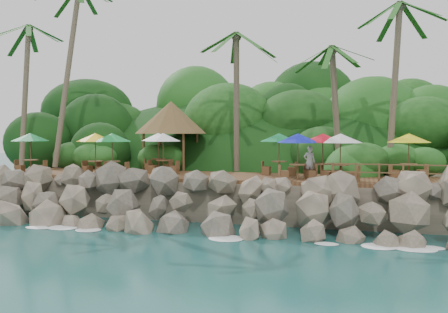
# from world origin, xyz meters

# --- Properties ---
(ground) EXTENTS (140.00, 140.00, 0.00)m
(ground) POSITION_xyz_m (0.00, 0.00, 0.00)
(ground) COLOR #19514F
(ground) RESTS_ON ground
(land_base) EXTENTS (32.00, 25.20, 2.10)m
(land_base) POSITION_xyz_m (0.00, 16.00, 1.05)
(land_base) COLOR gray
(land_base) RESTS_ON ground
(jungle_hill) EXTENTS (44.80, 28.00, 15.40)m
(jungle_hill) POSITION_xyz_m (0.00, 23.50, 0.00)
(jungle_hill) COLOR #143811
(jungle_hill) RESTS_ON ground
(seawall) EXTENTS (29.00, 4.00, 2.30)m
(seawall) POSITION_xyz_m (0.00, 2.00, 1.15)
(seawall) COLOR gray
(seawall) RESTS_ON ground
(terrace) EXTENTS (26.00, 5.00, 0.20)m
(terrace) POSITION_xyz_m (0.00, 6.00, 2.20)
(terrace) COLOR brown
(terrace) RESTS_ON land_base
(jungle_foliage) EXTENTS (44.00, 16.00, 12.00)m
(jungle_foliage) POSITION_xyz_m (0.00, 15.00, 0.00)
(jungle_foliage) COLOR #143811
(jungle_foliage) RESTS_ON ground
(foam_line) EXTENTS (25.20, 0.80, 0.06)m
(foam_line) POSITION_xyz_m (0.00, 0.30, 0.03)
(foam_line) COLOR white
(foam_line) RESTS_ON ground
(palms) EXTENTS (37.29, 6.99, 14.12)m
(palms) POSITION_xyz_m (0.82, 8.73, 12.10)
(palms) COLOR brown
(palms) RESTS_ON ground
(palapa) EXTENTS (4.89, 4.89, 4.60)m
(palapa) POSITION_xyz_m (-4.86, 10.06, 5.79)
(palapa) COLOR brown
(palapa) RESTS_ON ground
(dining_clusters) EXTENTS (24.13, 5.46, 2.44)m
(dining_clusters) POSITION_xyz_m (-0.43, 5.54, 4.33)
(dining_clusters) COLOR brown
(dining_clusters) RESTS_ON terrace
(railing) EXTENTS (8.30, 0.10, 1.00)m
(railing) POSITION_xyz_m (10.13, 3.65, 2.91)
(railing) COLOR brown
(railing) RESTS_ON terrace
(waiter) EXTENTS (0.72, 0.55, 1.76)m
(waiter) POSITION_xyz_m (4.93, 5.60, 3.18)
(waiter) COLOR white
(waiter) RESTS_ON terrace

